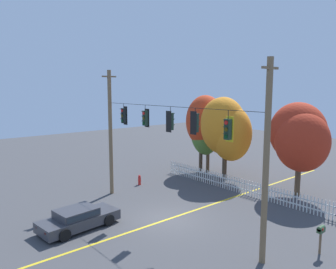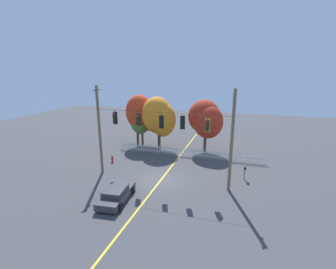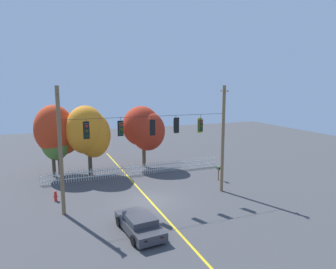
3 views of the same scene
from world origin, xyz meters
TOP-DOWN VIEW (x-y plane):
  - ground at (0.00, 0.00)m, footprint 80.00×80.00m
  - lane_centerline_stripe at (0.00, 0.00)m, footprint 0.16×36.00m
  - signal_support_span at (0.00, 0.00)m, footprint 12.97×1.10m
  - traffic_signal_northbound_primary at (-4.58, 0.01)m, footprint 0.43×0.38m
  - traffic_signal_northbound_secondary at (-2.17, 0.01)m, footprint 0.43×0.38m
  - traffic_signal_eastbound_side at (0.17, -0.01)m, footprint 0.43×0.38m
  - traffic_signal_westbound_side at (2.12, -0.01)m, footprint 0.43×0.38m
  - traffic_signal_southbound_primary at (4.26, 0.01)m, footprint 0.43×0.38m
  - white_picket_fence at (0.96, 7.17)m, footprint 17.94×0.06m
  - autumn_maple_near_fence at (-6.42, 9.99)m, footprint 2.95×2.56m
  - autumn_maple_mid at (-6.21, 10.16)m, footprint 4.37×3.70m
  - autumn_oak_far_east at (-3.39, 9.03)m, footprint 4.36×3.54m
  - autumn_maple_far_west at (2.65, 9.85)m, footprint 4.48×3.99m
  - parked_car at (-2.21, -4.58)m, footprint 2.24×4.47m
  - fire_hydrant at (-6.80, 2.80)m, footprint 0.38×0.22m
  - roadside_mailbox at (7.65, 2.67)m, footprint 0.25×0.44m

SIDE VIEW (x-z plane):
  - ground at x=0.00m, z-range 0.00..0.00m
  - lane_centerline_stripe at x=0.00m, z-range 0.00..0.01m
  - fire_hydrant at x=-6.80m, z-range -0.01..0.79m
  - white_picket_fence at x=0.96m, z-range 0.00..1.11m
  - parked_car at x=-2.21m, z-range 0.03..1.18m
  - roadside_mailbox at x=7.65m, z-range 0.43..1.78m
  - autumn_maple_near_fence at x=-6.42m, z-range 0.70..7.43m
  - autumn_maple_mid at x=-6.21m, z-range 0.73..7.75m
  - autumn_maple_far_west at x=2.65m, z-range 0.92..7.57m
  - autumn_oak_far_east at x=-3.39m, z-range 0.98..7.90m
  - signal_support_span at x=0.00m, z-range 0.08..8.95m
  - traffic_signal_southbound_primary at x=4.26m, z-range 4.97..6.46m
  - traffic_signal_eastbound_side at x=0.17m, z-range 5.06..6.49m
  - traffic_signal_northbound_secondary at x=-2.17m, z-range 5.12..6.49m
  - traffic_signal_northbound_primary at x=-4.58m, z-range 5.10..6.52m
  - traffic_signal_westbound_side at x=2.12m, z-range 5.18..6.53m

